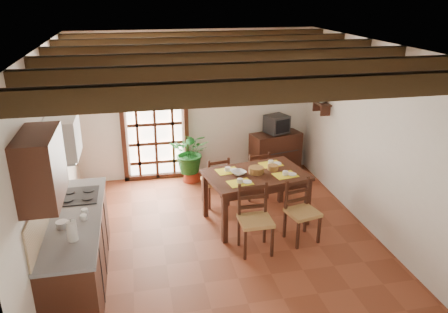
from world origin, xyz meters
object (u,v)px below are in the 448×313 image
object	(u,v)px
chair_far_left	(216,189)
sideboard	(275,153)
dining_table	(256,179)
chair_near_right	(301,222)
chair_near_left	(255,231)
crt_tv	(277,124)
potted_plant	(191,153)
kitchen_counter	(78,248)
pendant_lamp	(257,91)
chair_far_right	(255,182)

from	to	relation	value
chair_far_left	sideboard	bearing A→B (deg)	-152.84
dining_table	chair_near_right	xyz separation A→B (m)	(0.50, -0.70, -0.43)
chair_near_left	crt_tv	bearing A→B (deg)	66.29
sideboard	crt_tv	xyz separation A→B (m)	(-0.00, -0.01, 0.61)
potted_plant	chair_near_right	bearing A→B (deg)	-62.09
kitchen_counter	chair_near_right	xyz separation A→B (m)	(3.07, 0.34, -0.19)
crt_tv	chair_near_left	bearing A→B (deg)	-134.74
potted_plant	pendant_lamp	world-z (taller)	pendant_lamp
kitchen_counter	dining_table	distance (m)	2.78
chair_near_left	dining_table	bearing A→B (deg)	74.13
chair_far_right	potted_plant	bearing A→B (deg)	-48.90
chair_far_left	sideboard	world-z (taller)	chair_far_left
kitchen_counter	dining_table	xyz separation A→B (m)	(2.57, 1.04, 0.24)
chair_far_left	pendant_lamp	world-z (taller)	pendant_lamp
kitchen_counter	pendant_lamp	xyz separation A→B (m)	(2.57, 1.14, 1.60)
dining_table	potted_plant	size ratio (longest dim) A/B	0.78
sideboard	potted_plant	size ratio (longest dim) A/B	0.46
dining_table	chair_far_right	size ratio (longest dim) A/B	1.90
chair_near_left	pendant_lamp	xyz separation A→B (m)	(0.23, 0.92, 1.78)
chair_near_left	chair_near_right	size ratio (longest dim) A/B	1.05
kitchen_counter	sideboard	bearing A→B (deg)	39.08
chair_far_left	chair_near_left	bearing A→B (deg)	89.64
crt_tv	pendant_lamp	size ratio (longest dim) A/B	0.60
chair_near_left	potted_plant	distance (m)	2.63
potted_plant	pendant_lamp	distance (m)	2.35
chair_near_right	sideboard	size ratio (longest dim) A/B	0.94
sideboard	pendant_lamp	world-z (taller)	pendant_lamp
sideboard	dining_table	bearing A→B (deg)	-130.08
dining_table	chair_far_left	world-z (taller)	chair_far_left
chair_near_right	potted_plant	xyz separation A→B (m)	(-1.29, 2.43, 0.28)
dining_table	crt_tv	distance (m)	2.02
chair_far_left	crt_tv	size ratio (longest dim) A/B	1.73
chair_far_right	chair_near_right	bearing A→B (deg)	92.74
dining_table	chair_far_left	size ratio (longest dim) A/B	1.89
chair_near_right	chair_far_left	bearing A→B (deg)	112.96
chair_near_left	potted_plant	xyz separation A→B (m)	(-0.55, 2.56, 0.27)
kitchen_counter	dining_table	bearing A→B (deg)	22.03
chair_near_right	crt_tv	bearing A→B (deg)	67.66
kitchen_counter	pendant_lamp	size ratio (longest dim) A/B	2.66
chair_near_left	potted_plant	size ratio (longest dim) A/B	0.45
chair_near_right	sideboard	world-z (taller)	chair_near_right
dining_table	chair_near_left	world-z (taller)	chair_near_left
sideboard	potted_plant	xyz separation A→B (m)	(-1.69, -0.05, 0.15)
chair_near_left	sideboard	xyz separation A→B (m)	(1.15, 2.61, 0.11)
potted_plant	sideboard	bearing A→B (deg)	1.85
kitchen_counter	sideboard	xyz separation A→B (m)	(3.48, 2.83, -0.06)
chair_near_right	potted_plant	bearing A→B (deg)	104.88
chair_far_left	potted_plant	distance (m)	1.11
chair_far_right	pendant_lamp	distance (m)	1.96
pendant_lamp	potted_plant	bearing A→B (deg)	115.57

